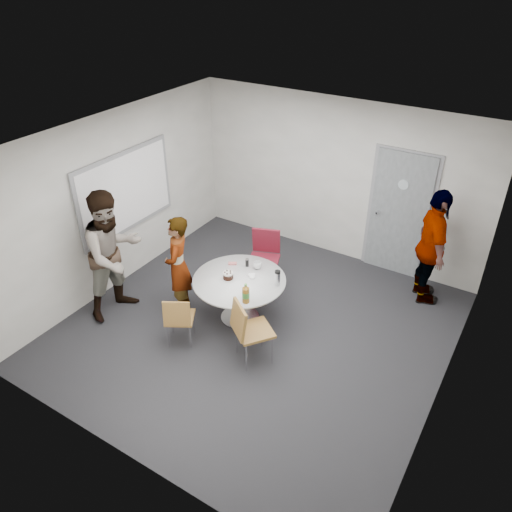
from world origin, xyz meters
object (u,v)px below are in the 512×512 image
Objects in this scene: door at (399,214)px; chair_near_right at (247,327)px; table at (240,285)px; person_right at (432,248)px; person_main at (178,266)px; whiteboard at (126,192)px; chair_near_left at (179,317)px; person_left at (113,254)px; chair_far at (265,253)px.

door is 3.24m from chair_near_right.
person_right is (2.09, 1.88, 0.32)m from table.
person_main is (-1.43, 0.41, 0.20)m from chair_near_right.
person_right reaches higher than table.
table is (2.14, -0.13, -0.86)m from whiteboard.
whiteboard reaches higher than table.
door is at bearing 24.93° from person_right.
chair_near_left is at bearing 111.18° from person_right.
door is at bearing 31.66° from chair_near_left.
chair_near_left is 1.34m from person_left.
table reaches higher than chair_near_right.
chair_near_right is 2.22m from person_left.
person_main is at bearing -48.75° from person_left.
table is at bearing 165.52° from chair_near_right.
door is 0.87m from person_right.
whiteboard reaches higher than person_right.
chair_near_left is 0.85× the size of chair_near_right.
door reaches higher than person_main.
person_left is at bearing -134.05° from door.
whiteboard is 2.00× the size of chair_far.
whiteboard is 1.49m from person_main.
whiteboard is 2.07× the size of chair_near_right.
table is 0.72× the size of person_right.
chair_near_left is 0.51× the size of person_main.
whiteboard is at bearing 120.05° from chair_near_left.
chair_near_right is at bearing 93.23° from chair_far.
whiteboard is at bearing 176.53° from table.
table is at bearing -56.78° from person_left.
chair_far is at bearing 53.07° from chair_near_left.
chair_near_left is (1.75, -1.02, -0.98)m from whiteboard.
chair_near_left is (-0.39, -0.89, -0.12)m from table.
chair_near_right is 3.01m from person_right.
whiteboard is 1.12m from person_left.
person_main is 0.84× the size of person_right.
door is 2.31× the size of chair_near_right.
whiteboard is 1.46× the size of table.
person_left is 4.56m from person_right.
chair_near_left is 0.40× the size of person_left.
whiteboard reaches higher than person_left.
person_left is (-1.24, 0.15, 0.49)m from chair_near_left.
chair_far is at bearing 121.36° from person_main.
person_right is at bearing 18.47° from chair_near_left.
person_main is (-0.88, -0.26, 0.17)m from table.
table is 1.83m from person_left.
person_main reaches higher than chair_near_left.
person_main reaches higher than chair_near_right.
person_left is at bearing -155.63° from table.
table reaches higher than chair_far.
person_left reaches higher than person_right.
whiteboard is at bearing 39.26° from person_left.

